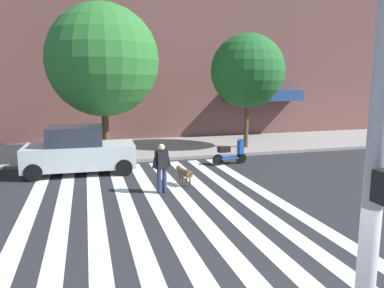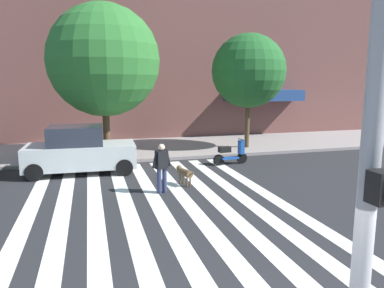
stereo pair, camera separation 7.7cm
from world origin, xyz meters
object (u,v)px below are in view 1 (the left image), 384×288
object	(u,v)px
parked_scooter	(230,154)
dog_on_leash	(184,173)
parked_car_behind_first	(79,151)
pedestrian_dog_walker	(162,166)
street_tree_nearest	(103,61)
street_tree_middle	(247,71)

from	to	relation	value
parked_scooter	dog_on_leash	distance (m)	3.84
parked_car_behind_first	pedestrian_dog_walker	distance (m)	4.43
parked_scooter	dog_on_leash	bearing A→B (deg)	-136.93
pedestrian_dog_walker	dog_on_leash	xyz separation A→B (m)	(0.94, 0.71, -0.48)
dog_on_leash	parked_car_behind_first	bearing A→B (deg)	141.30
street_tree_nearest	street_tree_middle	world-z (taller)	street_tree_nearest
parked_scooter	pedestrian_dog_walker	size ratio (longest dim) A/B	1.00
parked_car_behind_first	street_tree_middle	bearing A→B (deg)	18.19
parked_car_behind_first	parked_scooter	world-z (taller)	parked_car_behind_first
dog_on_leash	street_tree_middle	bearing A→B (deg)	48.86
parked_car_behind_first	dog_on_leash	xyz separation A→B (m)	(3.57, -2.86, -0.45)
parked_car_behind_first	pedestrian_dog_walker	world-z (taller)	parked_car_behind_first
street_tree_nearest	street_tree_middle	size ratio (longest dim) A/B	1.16
street_tree_middle	dog_on_leash	size ratio (longest dim) A/B	5.97
parked_car_behind_first	street_tree_middle	world-z (taller)	street_tree_middle
parked_scooter	street_tree_nearest	bearing A→B (deg)	154.59
pedestrian_dog_walker	parked_car_behind_first	bearing A→B (deg)	126.30
parked_car_behind_first	dog_on_leash	bearing A→B (deg)	-38.70
parked_car_behind_first	street_tree_middle	distance (m)	9.54
parked_scooter	pedestrian_dog_walker	distance (m)	5.04
street_tree_middle	parked_scooter	bearing A→B (deg)	-125.15
parked_car_behind_first	street_tree_nearest	xyz separation A→B (m)	(1.17, 2.24, 3.66)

